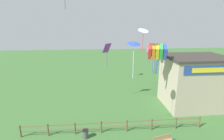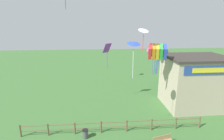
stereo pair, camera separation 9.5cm
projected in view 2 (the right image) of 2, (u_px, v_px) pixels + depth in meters
The scene contains 7 objects.
wooden_fence at pixel (114, 125), 15.99m from camera, with size 16.66×0.14×1.19m.
seaside_building at pixel (194, 81), 20.69m from camera, with size 7.02×5.60×6.11m.
trash_bin at pixel (85, 134), 15.24m from camera, with size 0.53×0.53×0.78m.
kite_rainbow_parafoil at pixel (157, 52), 18.40m from camera, with size 2.60×2.15×3.27m.
kite_purple_streamer at pixel (107, 50), 20.76m from camera, with size 1.14×1.09×3.08m.
kite_blue_delta at pixel (134, 45), 14.02m from camera, with size 1.29×1.28×3.10m.
kite_white_delta at pixel (144, 31), 18.82m from camera, with size 1.43×1.40×2.56m.
Camera 2 is at (-1.39, -7.33, 9.74)m, focal length 28.00 mm.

